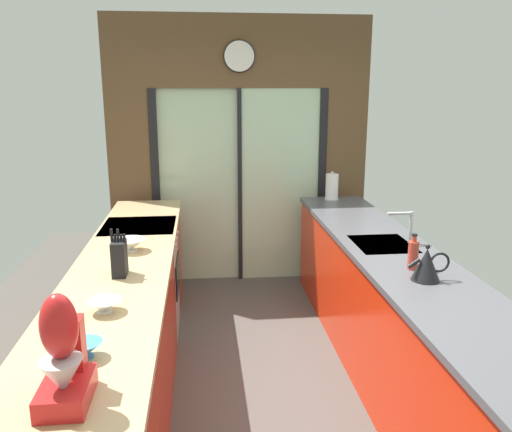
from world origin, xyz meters
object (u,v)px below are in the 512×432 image
at_px(mixing_bowl_mid, 105,306).
at_px(mixing_bowl_far, 130,245).
at_px(kettle, 427,264).
at_px(paper_towel_roll, 332,187).
at_px(mixing_bowl_near, 85,349).
at_px(stand_mixer, 64,361).
at_px(soap_bottle, 413,254).
at_px(knife_block, 119,258).
at_px(oven_range, 142,279).

height_order(mixing_bowl_mid, mixing_bowl_far, mixing_bowl_far).
relative_size(kettle, paper_towel_roll, 0.89).
distance_m(kettle, paper_towel_roll, 2.23).
relative_size(mixing_bowl_near, paper_towel_roll, 0.51).
relative_size(stand_mixer, soap_bottle, 1.86).
bearing_deg(mixing_bowl_far, soap_bottle, -17.24).
distance_m(mixing_bowl_far, knife_block, 0.48).
distance_m(mixing_bowl_near, kettle, 1.92).
bearing_deg(knife_block, mixing_bowl_far, 89.98).
distance_m(mixing_bowl_far, soap_bottle, 1.86).
height_order(mixing_bowl_near, paper_towel_roll, paper_towel_roll).
height_order(knife_block, stand_mixer, stand_mixer).
bearing_deg(stand_mixer, mixing_bowl_far, 90.00).
height_order(mixing_bowl_near, mixing_bowl_mid, mixing_bowl_near).
bearing_deg(knife_block, mixing_bowl_near, -89.99).
distance_m(soap_bottle, paper_towel_roll, 2.03).
xyz_separation_m(mixing_bowl_mid, kettle, (1.78, 0.26, 0.06)).
xyz_separation_m(stand_mixer, soap_bottle, (1.78, 1.21, -0.07)).
distance_m(stand_mixer, kettle, 2.05).
bearing_deg(mixing_bowl_mid, oven_range, 90.63).
bearing_deg(kettle, oven_range, 141.65).
relative_size(mixing_bowl_near, mixing_bowl_far, 0.69).
bearing_deg(oven_range, paper_towel_roll, 24.02).
height_order(kettle, paper_towel_roll, paper_towel_roll).
height_order(stand_mixer, paper_towel_roll, stand_mixer).
bearing_deg(stand_mixer, knife_block, 90.01).
bearing_deg(knife_block, kettle, -8.67).
relative_size(oven_range, kettle, 3.60).
height_order(mixing_bowl_near, knife_block, knife_block).
bearing_deg(kettle, paper_towel_roll, 90.06).
height_order(soap_bottle, paper_towel_roll, paper_towel_roll).
relative_size(mixing_bowl_mid, mixing_bowl_far, 0.82).
distance_m(mixing_bowl_far, kettle, 1.93).
bearing_deg(mixing_bowl_mid, knife_block, 90.01).
xyz_separation_m(knife_block, paper_towel_roll, (1.78, 1.95, 0.02)).
distance_m(oven_range, paper_towel_roll, 2.06).
distance_m(mixing_bowl_far, paper_towel_roll, 2.32).
distance_m(oven_range, mixing_bowl_far, 0.85).
bearing_deg(mixing_bowl_far, mixing_bowl_near, -90.00).
bearing_deg(mixing_bowl_far, stand_mixer, -90.00).
relative_size(oven_range, mixing_bowl_far, 4.38).
xyz_separation_m(mixing_bowl_mid, paper_towel_roll, (1.78, 2.48, 0.09)).
relative_size(oven_range, mixing_bowl_mid, 5.33).
relative_size(stand_mixer, kettle, 1.64).
relative_size(soap_bottle, paper_towel_roll, 0.79).
relative_size(knife_block, kettle, 1.13).
distance_m(mixing_bowl_mid, stand_mixer, 0.77).
xyz_separation_m(mixing_bowl_far, kettle, (1.78, -0.74, 0.05)).
height_order(oven_range, knife_block, knife_block).
height_order(stand_mixer, kettle, stand_mixer).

